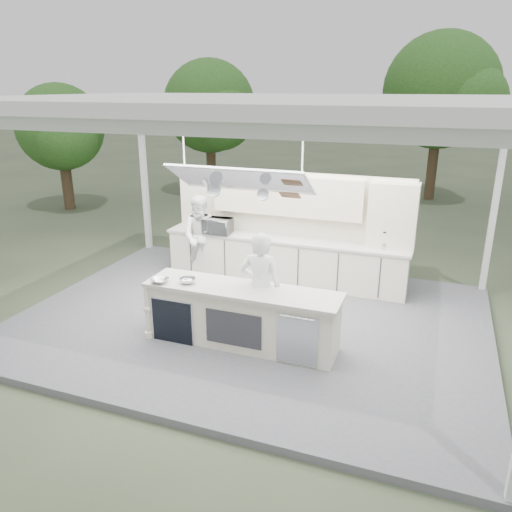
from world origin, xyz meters
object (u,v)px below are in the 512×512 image
at_px(sous_chef, 202,237).
at_px(back_counter, 284,259).
at_px(head_chef, 260,288).
at_px(demo_island, 241,316).

bearing_deg(sous_chef, back_counter, -4.54).
distance_m(back_counter, head_chef, 2.67).
bearing_deg(head_chef, back_counter, -86.81).
xyz_separation_m(demo_island, back_counter, (-0.18, 2.81, 0.00)).
bearing_deg(demo_island, back_counter, 93.63).
bearing_deg(head_chef, demo_island, 33.95).
relative_size(back_counter, head_chef, 2.80).
distance_m(demo_island, head_chef, 0.54).
xyz_separation_m(demo_island, sous_chef, (-1.88, 2.46, 0.41)).
bearing_deg(demo_island, sous_chef, 127.41).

